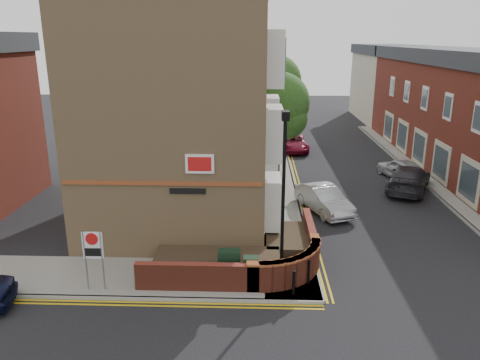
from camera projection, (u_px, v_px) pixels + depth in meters
name	position (u px, v px, depth m)	size (l,w,h in m)	color
ground	(236.00, 302.00, 16.10)	(120.00, 120.00, 0.00)	black
pavement_corner	(145.00, 277.00, 17.63)	(13.00, 3.00, 0.12)	gray
pavement_main	(276.00, 172.00, 31.30)	(2.00, 32.00, 0.12)	gray
pavement_far	(462.00, 188.00, 28.05)	(4.00, 40.00, 0.12)	gray
kerb_side	(135.00, 298.00, 16.20)	(13.00, 0.15, 0.12)	gray
kerb_main_near	(291.00, 173.00, 31.27)	(0.15, 32.00, 0.12)	gray
kerb_main_far	(428.00, 188.00, 28.12)	(0.15, 40.00, 0.12)	gray
yellow_lines_side	(133.00, 304.00, 15.98)	(13.00, 0.28, 0.01)	gold
yellow_lines_main	(295.00, 173.00, 31.27)	(0.28, 32.00, 0.01)	gold
corner_building	(183.00, 93.00, 22.02)	(8.95, 10.40, 13.60)	tan
garden_wall	(239.00, 268.00, 18.49)	(6.80, 6.00, 1.20)	maroon
lamppost	(283.00, 199.00, 16.21)	(0.25, 0.50, 6.30)	black
utility_cabinet_large	(229.00, 265.00, 17.14)	(0.80, 0.45, 1.20)	black
utility_cabinet_small	(251.00, 271.00, 16.84)	(0.55, 0.40, 1.10)	black
bollard_near	(294.00, 282.00, 16.24)	(0.11, 0.11, 0.90)	black
bollard_far	(309.00, 272.00, 16.99)	(0.11, 0.11, 0.90)	black
zone_sign	(93.00, 250.00, 16.26)	(0.72, 0.07, 2.20)	slate
far_terrace	(468.00, 112.00, 30.66)	(5.40, 30.40, 8.00)	maroon
far_terrace_cream	(385.00, 82.00, 50.72)	(5.40, 12.40, 8.00)	#C0B59E
tree_near	(279.00, 107.00, 28.07)	(3.64, 3.65, 6.70)	#382B1E
tree_mid	(275.00, 86.00, 35.57)	(4.03, 4.03, 7.42)	#382B1E
tree_far	(272.00, 80.00, 43.30)	(3.81, 3.81, 7.00)	#382B1E
traffic_light_assembly	(278.00, 112.00, 39.09)	(0.20, 0.16, 4.20)	black
silver_car_near	(324.00, 199.00, 24.23)	(1.44, 4.12, 1.36)	#A0A4A8
red_car_main	(293.00, 143.00, 37.37)	(2.11, 4.57, 1.27)	maroon
grey_car_far	(409.00, 178.00, 27.61)	(2.09, 5.13, 1.49)	#28272B
silver_car_far	(402.00, 169.00, 29.84)	(1.60, 3.97, 1.35)	#ADB1B5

